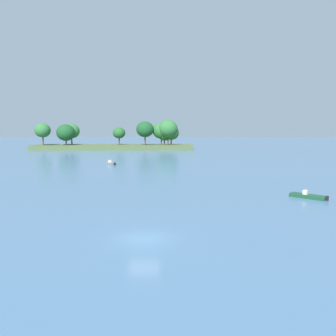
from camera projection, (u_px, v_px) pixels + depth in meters
ground_plane at (144, 239)px, 26.60m from camera, size 400.00×400.00×0.00m
treeline_island at (122, 137)px, 117.18m from camera, size 55.42×10.27×10.21m
fishing_skiff at (110, 163)px, 74.67m from camera, size 3.12×3.64×0.89m
small_motorboat at (308, 196)px, 40.97m from camera, size 4.01×3.64×0.93m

